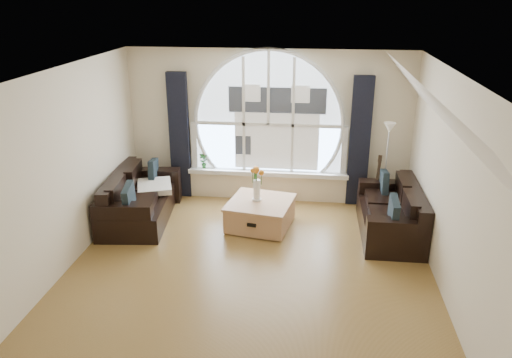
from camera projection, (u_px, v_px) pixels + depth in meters
name	position (u px, v px, depth m)	size (l,w,h in m)	color
ground	(248.00, 274.00, 6.76)	(5.00, 5.50, 0.01)	brown
ceiling	(247.00, 74.00, 5.79)	(5.00, 5.50, 0.01)	silver
wall_back	(268.00, 126.00, 8.83)	(5.00, 0.01, 2.70)	beige
wall_front	(198.00, 314.00, 3.72)	(5.00, 0.01, 2.70)	beige
wall_left	(60.00, 174.00, 6.55)	(0.01, 5.50, 2.70)	beige
wall_right	(453.00, 191.00, 6.00)	(0.01, 5.50, 2.70)	beige
attic_slope	(438.00, 109.00, 5.67)	(0.92, 5.50, 0.72)	silver
arched_window	(268.00, 112.00, 8.70)	(2.60, 0.06, 2.15)	silver
window_sill	(268.00, 173.00, 9.03)	(2.90, 0.22, 0.08)	white
window_frame	(268.00, 112.00, 8.67)	(2.76, 0.08, 2.15)	white
neighbor_house	(277.00, 119.00, 8.71)	(1.70, 0.02, 1.50)	silver
curtain_left	(180.00, 136.00, 8.97)	(0.35, 0.12, 2.30)	black
curtain_right	(360.00, 142.00, 8.61)	(0.35, 0.12, 2.30)	black
sofa_left	(140.00, 197.00, 8.24)	(0.90, 1.81, 0.80)	black
sofa_right	(390.00, 211.00, 7.74)	(0.88, 1.75, 0.78)	black
coffee_chest	(260.00, 213.00, 8.06)	(0.98, 0.98, 0.48)	#B27D56
throw_blanket	(154.00, 187.00, 8.43)	(0.55, 0.55, 0.10)	silver
vase_flowers	(257.00, 178.00, 7.89)	(0.24, 0.24, 0.70)	white
floor_lamp	(385.00, 169.00, 8.36)	(0.24, 0.24, 1.60)	#B2B2B2
guitar	(377.00, 183.00, 8.51)	(0.36, 0.24, 1.06)	brown
potted_plant	(203.00, 160.00, 9.10)	(0.16, 0.11, 0.30)	#1E6023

